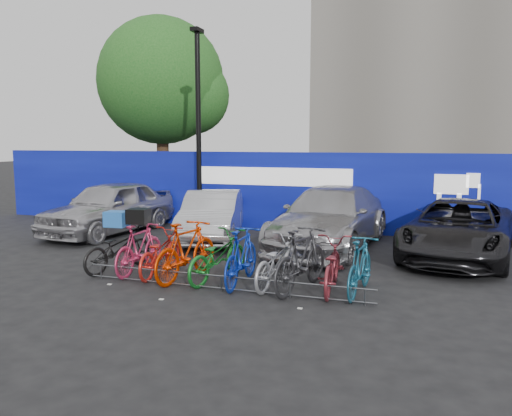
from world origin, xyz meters
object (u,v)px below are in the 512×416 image
at_px(lamppost, 198,124).
at_px(bike_8, 331,265).
at_px(car_2, 330,218).
at_px(bike_4, 218,256).
at_px(bike_rack, 221,282).
at_px(bike_0, 118,248).
at_px(bike_6, 277,262).
at_px(bike_7, 301,259).
at_px(tree, 167,84).
at_px(car_0, 110,207).
at_px(bike_2, 160,253).
at_px(bike_9, 360,266).
at_px(car_1, 212,216).
at_px(bike_1, 139,248).
at_px(bike_5, 241,257).
at_px(car_3, 459,229).
at_px(bike_3, 186,251).

relative_size(lamppost, bike_8, 3.33).
relative_size(car_2, bike_4, 2.86).
bearing_deg(bike_4, bike_rack, 131.18).
relative_size(bike_0, bike_6, 0.99).
relative_size(bike_6, bike_7, 0.92).
height_order(tree, bike_6, tree).
distance_m(car_0, bike_2, 5.27).
bearing_deg(bike_9, car_1, -33.96).
xyz_separation_m(bike_1, bike_7, (3.48, -0.15, 0.06)).
bearing_deg(bike_1, car_1, -89.34).
distance_m(bike_8, bike_9, 0.53).
xyz_separation_m(car_1, bike_2, (0.45, -3.75, -0.21)).
bearing_deg(car_0, bike_5, -28.04).
relative_size(bike_4, bike_8, 1.02).
height_order(car_1, bike_6, car_1).
bearing_deg(bike_7, bike_5, 14.15).
bearing_deg(bike_9, bike_0, 5.02).
bearing_deg(bike_8, bike_2, -3.55).
bearing_deg(bike_8, bike_4, -2.94).
bearing_deg(bike_rack, tree, 122.45).
bearing_deg(car_0, bike_2, -38.04).
relative_size(tree, bike_9, 4.52).
xyz_separation_m(tree, bike_9, (9.21, -10.08, -4.55)).
bearing_deg(bike_8, tree, -52.57).
distance_m(tree, bike_8, 14.03).
bearing_deg(bike_4, bike_1, 12.25).
distance_m(bike_2, bike_8, 3.53).
distance_m(tree, car_3, 13.53).
xyz_separation_m(bike_rack, bike_4, (-0.33, 0.61, 0.33)).
xyz_separation_m(car_1, bike_1, (-0.02, -3.76, -0.15)).
distance_m(car_0, bike_5, 6.79).
height_order(lamppost, car_3, lamppost).
bearing_deg(tree, bike_0, -67.56).
xyz_separation_m(bike_0, bike_5, (2.88, -0.21, 0.08)).
bearing_deg(bike_1, car_3, -149.61).
xyz_separation_m(tree, bike_2, (5.15, -10.02, -4.61)).
height_order(bike_4, bike_7, bike_7).
relative_size(lamppost, bike_1, 3.49).
xyz_separation_m(car_2, bike_6, (-0.33, -3.83, -0.30)).
bearing_deg(bike_0, bike_5, -169.72).
bearing_deg(car_1, lamppost, 109.36).
height_order(lamppost, bike_rack, lamppost).
distance_m(bike_4, bike_8, 2.24).
xyz_separation_m(bike_rack, bike_6, (0.88, 0.62, 0.31)).
distance_m(car_0, bike_3, 5.87).
bearing_deg(bike_1, car_2, -129.91).
bearing_deg(bike_rack, bike_8, 18.30).
height_order(car_2, bike_9, car_2).
distance_m(car_3, bike_0, 7.81).
bearing_deg(bike_9, bike_5, 8.84).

